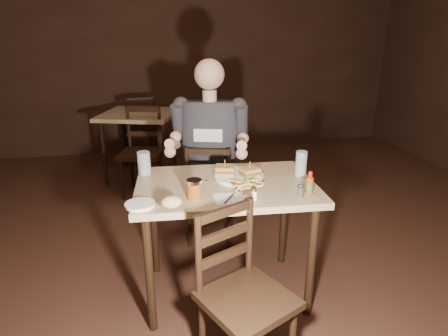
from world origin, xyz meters
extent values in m
plane|color=black|center=(0.00, 0.00, 0.00)|extent=(7.00, 7.00, 0.00)
plane|color=#352017|center=(0.00, 3.50, 1.40)|extent=(6.00, 0.00, 6.00)
cube|color=tan|center=(-0.28, 0.11, 0.75)|extent=(1.12, 0.80, 0.04)
cylinder|color=black|center=(-0.76, -0.14, 0.36)|extent=(0.05, 0.05, 0.73)
cylinder|color=black|center=(-0.72, 0.43, 0.36)|extent=(0.05, 0.05, 0.73)
cylinder|color=black|center=(0.16, -0.21, 0.36)|extent=(0.05, 0.05, 0.73)
cylinder|color=black|center=(0.20, 0.35, 0.36)|extent=(0.05, 0.05, 0.73)
cube|color=tan|center=(-0.79, 2.43, 0.75)|extent=(1.01, 1.01, 0.04)
cylinder|color=black|center=(-1.19, 2.23, 0.36)|extent=(0.04, 0.04, 0.73)
cylinder|color=black|center=(-0.99, 2.84, 0.36)|extent=(0.04, 0.04, 0.73)
cylinder|color=black|center=(-0.58, 2.03, 0.36)|extent=(0.04, 0.04, 0.73)
cylinder|color=black|center=(-0.38, 2.63, 0.36)|extent=(0.04, 0.04, 0.73)
cylinder|color=white|center=(-0.18, 0.17, 0.78)|extent=(0.33, 0.33, 0.02)
ellipsoid|color=maroon|center=(-0.24, 0.06, 0.79)|extent=(0.05, 0.05, 0.01)
cylinder|color=silver|center=(-0.75, 0.37, 0.84)|extent=(0.09, 0.09, 0.15)
cylinder|color=silver|center=(0.21, 0.13, 0.85)|extent=(0.08, 0.08, 0.16)
cube|color=white|center=(-0.31, -0.12, 0.77)|extent=(0.17, 0.16, 0.00)
cube|color=silver|center=(-0.24, -0.20, 0.78)|extent=(0.05, 0.22, 0.01)
cube|color=silver|center=(-0.31, -0.12, 0.78)|extent=(0.10, 0.13, 0.00)
cylinder|color=white|center=(-0.78, -0.11, 0.78)|extent=(0.16, 0.16, 0.01)
ellipsoid|color=tan|center=(-0.63, -0.19, 0.81)|extent=(0.11, 0.10, 0.06)
camera|label=1|loc=(-0.73, -1.92, 1.61)|focal=30.00mm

